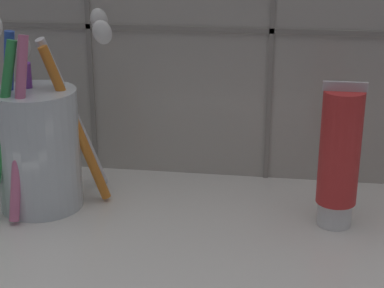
% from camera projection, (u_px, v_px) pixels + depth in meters
% --- Properties ---
extents(sink_counter, '(0.74, 0.29, 0.02)m').
position_uv_depth(sink_counter, '(237.00, 250.00, 0.55)').
color(sink_counter, silver).
rests_on(sink_counter, ground).
extents(toothbrush_cup, '(0.12, 0.13, 0.19)m').
position_uv_depth(toothbrush_cup, '(38.00, 143.00, 0.59)').
color(toothbrush_cup, silver).
rests_on(toothbrush_cup, sink_counter).
extents(toothpaste_tube, '(0.04, 0.04, 0.13)m').
position_uv_depth(toothpaste_tube, '(339.00, 157.00, 0.55)').
color(toothpaste_tube, white).
rests_on(toothpaste_tube, sink_counter).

